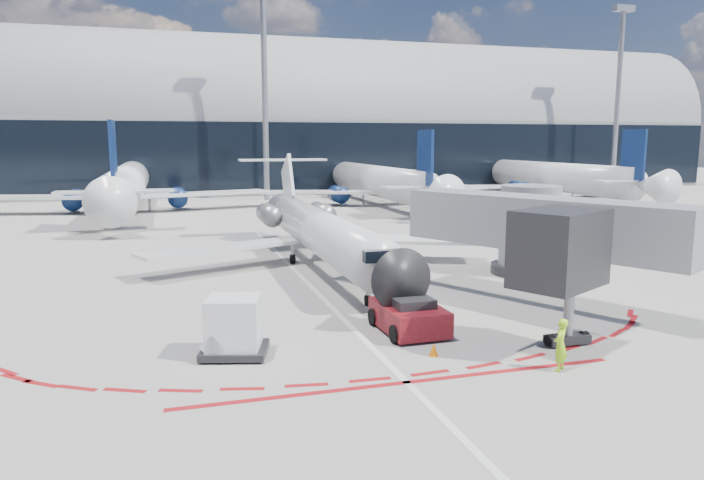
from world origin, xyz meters
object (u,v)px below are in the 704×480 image
object	(u,v)px
ramp_worker	(560,345)
uld_container	(234,327)
regional_jet	(319,230)
pushback_tug	(409,316)

from	to	relation	value
ramp_worker	uld_container	size ratio (longest dim) A/B	0.66
regional_jet	ramp_worker	distance (m)	18.64
ramp_worker	pushback_tug	bearing A→B (deg)	-96.17
regional_jet	ramp_worker	world-z (taller)	regional_jet
ramp_worker	uld_container	world-z (taller)	uld_container
ramp_worker	uld_container	distance (m)	10.59
uld_container	regional_jet	bearing A→B (deg)	81.00
pushback_tug	ramp_worker	world-z (taller)	ramp_worker
pushback_tug	ramp_worker	bearing A→B (deg)	-60.92
uld_container	ramp_worker	bearing A→B (deg)	-8.84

